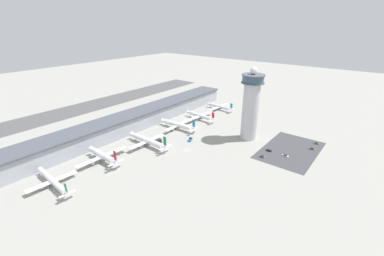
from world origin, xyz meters
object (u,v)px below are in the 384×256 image
object	(u,v)px
airplane_gate_charlie	(148,141)
car_silver_sedan	(316,143)
airplane_gate_bravo	(103,156)
car_blue_compact	(312,149)
airplane_gate_echo	(200,116)
service_truck_catering	(190,139)
control_tower	(251,105)
service_truck_fuel	(160,141)
airplane_gate_alpha	(53,181)
car_red_hatchback	(269,150)
car_white_wagon	(262,157)
airplane_gate_foxtrot	(219,107)
airplane_gate_delta	(178,125)
car_grey_coupe	(285,156)

from	to	relation	value
airplane_gate_charlie	car_silver_sedan	world-z (taller)	airplane_gate_charlie
airplane_gate_bravo	car_blue_compact	world-z (taller)	airplane_gate_bravo
airplane_gate_bravo	airplane_gate_echo	size ratio (longest dim) A/B	1.02
service_truck_catering	car_silver_sedan	xyz separation A→B (m)	(60.86, -89.07, -0.23)
control_tower	airplane_gate_echo	distance (m)	67.71
airplane_gate_echo	airplane_gate_bravo	bearing A→B (deg)	178.07
service_truck_fuel	airplane_gate_charlie	bearing A→B (deg)	165.26
service_truck_fuel	control_tower	bearing A→B (deg)	-45.87
service_truck_catering	airplane_gate_echo	bearing A→B (deg)	27.13
airplane_gate_alpha	car_red_hatchback	size ratio (longest dim) A/B	9.32
service_truck_fuel	car_silver_sedan	world-z (taller)	service_truck_fuel
car_white_wagon	airplane_gate_foxtrot	bearing A→B (deg)	48.86
airplane_gate_charlie	car_blue_compact	world-z (taller)	airplane_gate_charlie
airplane_gate_bravo	car_white_wagon	size ratio (longest dim) A/B	9.62
control_tower	airplane_gate_delta	distance (m)	72.40
airplane_gate_bravo	car_grey_coupe	xyz separation A→B (m)	(91.50, -103.68, -4.09)
airplane_gate_charlie	car_white_wagon	world-z (taller)	airplane_gate_charlie
airplane_gate_charlie	airplane_gate_foxtrot	world-z (taller)	airplane_gate_charlie
airplane_gate_echo	car_silver_sedan	world-z (taller)	airplane_gate_echo
car_red_hatchback	service_truck_fuel	bearing A→B (deg)	117.46
car_blue_compact	airplane_gate_foxtrot	bearing A→B (deg)	70.93
service_truck_fuel	car_grey_coupe	size ratio (longest dim) A/B	1.26
service_truck_catering	service_truck_fuel	bearing A→B (deg)	135.23
airplane_gate_echo	service_truck_fuel	size ratio (longest dim) A/B	6.77
car_blue_compact	car_white_wagon	xyz separation A→B (m)	(-37.69, 26.32, 0.05)
airplane_gate_delta	car_grey_coupe	xyz separation A→B (m)	(9.81, -101.77, -3.54)
control_tower	car_blue_compact	world-z (taller)	control_tower
car_silver_sedan	car_white_wagon	bearing A→B (deg)	152.31
airplane_gate_charlie	airplane_gate_foxtrot	xyz separation A→B (m)	(117.82, 4.58, -0.71)
car_blue_compact	car_grey_coupe	world-z (taller)	car_grey_coupe
service_truck_catering	service_truck_fuel	world-z (taller)	service_truck_fuel
car_blue_compact	car_white_wagon	world-z (taller)	car_white_wagon
car_silver_sedan	car_white_wagon	world-z (taller)	car_white_wagon
airplane_gate_delta	car_blue_compact	world-z (taller)	airplane_gate_delta
airplane_gate_delta	airplane_gate_echo	distance (m)	33.63
airplane_gate_echo	car_blue_compact	xyz separation A→B (m)	(1.54, -112.74, -3.88)
service_truck_fuel	car_grey_coupe	bearing A→B (deg)	-66.35
airplane_gate_delta	service_truck_fuel	distance (m)	32.54
control_tower	airplane_gate_bravo	xyz separation A→B (m)	(-104.36, 65.16, -26.38)
airplane_gate_charlie	airplane_gate_delta	size ratio (longest dim) A/B	1.07
control_tower	airplane_gate_bravo	bearing A→B (deg)	148.02
airplane_gate_echo	car_blue_compact	distance (m)	112.82
car_silver_sedan	car_red_hatchback	distance (m)	46.04
car_blue_compact	car_grey_coupe	bearing A→B (deg)	152.92
car_silver_sedan	airplane_gate_foxtrot	bearing A→B (deg)	76.83
airplane_gate_alpha	car_silver_sedan	world-z (taller)	airplane_gate_alpha
car_red_hatchback	car_silver_sedan	bearing A→B (deg)	-35.53
airplane_gate_bravo	airplane_gate_charlie	xyz separation A→B (m)	(38.71, -6.27, -0.31)
airplane_gate_alpha	service_truck_fuel	world-z (taller)	airplane_gate_alpha
service_truck_catering	control_tower	bearing A→B (deg)	-46.43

